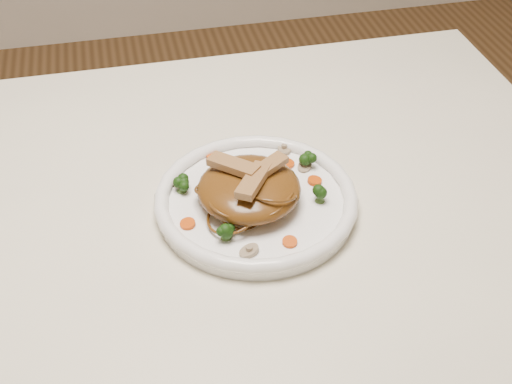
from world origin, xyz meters
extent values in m
cube|color=beige|center=(0.00, 0.00, 0.73)|extent=(1.20, 0.80, 0.04)
cylinder|color=brown|center=(0.54, 0.34, 0.35)|extent=(0.06, 0.06, 0.71)
cylinder|color=white|center=(0.09, -0.03, 0.76)|extent=(0.35, 0.35, 0.02)
ellipsoid|color=#603712|center=(0.08, -0.04, 0.79)|extent=(0.14, 0.14, 0.05)
cube|color=#A8844F|center=(0.11, -0.03, 0.82)|extent=(0.07, 0.05, 0.01)
cube|color=#A8844F|center=(0.06, -0.02, 0.82)|extent=(0.07, 0.07, 0.01)
cube|color=#A8844F|center=(0.08, -0.06, 0.82)|extent=(0.06, 0.07, 0.01)
cylinder|color=#DC4408|center=(0.15, 0.03, 0.77)|extent=(0.03, 0.03, 0.00)
cylinder|color=#DC4408|center=(-0.01, -0.06, 0.77)|extent=(0.03, 0.03, 0.00)
cylinder|color=#DC4408|center=(0.18, -0.01, 0.77)|extent=(0.02, 0.02, 0.00)
cylinder|color=#DC4408|center=(0.05, 0.07, 0.77)|extent=(0.02, 0.02, 0.00)
cylinder|color=#DC4408|center=(0.11, -0.12, 0.77)|extent=(0.02, 0.02, 0.00)
cylinder|color=tan|center=(0.06, -0.13, 0.77)|extent=(0.03, 0.03, 0.01)
cylinder|color=tan|center=(0.18, 0.02, 0.77)|extent=(0.04, 0.04, 0.01)
cylinder|color=tan|center=(-0.01, 0.02, 0.77)|extent=(0.03, 0.03, 0.01)
cylinder|color=tan|center=(0.16, 0.07, 0.77)|extent=(0.03, 0.03, 0.01)
camera|label=1|loc=(-0.06, -0.71, 1.37)|focal=47.12mm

